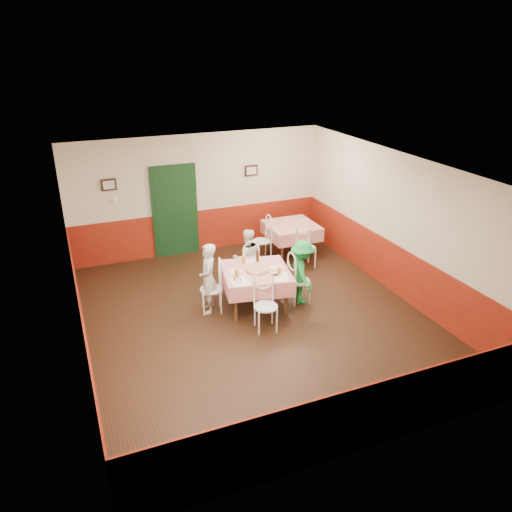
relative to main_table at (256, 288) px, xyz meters
name	(u,v)px	position (x,y,z in m)	size (l,w,h in m)	color
floor	(256,318)	(-0.17, -0.41, -0.38)	(7.00, 7.00, 0.00)	black
ceiling	(256,168)	(-0.17, -0.41, 2.42)	(7.00, 7.00, 0.00)	white
back_wall	(199,194)	(-0.17, 3.09, 1.02)	(6.00, 0.10, 2.80)	beige
front_wall	(371,357)	(-0.17, -3.91, 1.02)	(6.00, 0.10, 2.80)	beige
left_wall	(74,276)	(-3.17, -0.41, 1.02)	(0.10, 7.00, 2.80)	beige
right_wall	(398,225)	(2.83, -0.41, 1.02)	(0.10, 7.00, 2.80)	beige
wainscot_back	(201,231)	(-0.17, 3.08, 0.12)	(6.00, 0.03, 1.00)	maroon
wainscot_front	(364,418)	(-0.17, -3.89, 0.12)	(6.00, 0.03, 1.00)	maroon
wainscot_left	(83,327)	(-3.16, -0.41, 0.12)	(0.03, 7.00, 1.00)	maroon
wainscot_right	(392,267)	(2.81, -0.41, 0.12)	(0.03, 7.00, 1.00)	maroon
door	(175,212)	(-0.77, 3.04, 0.68)	(0.96, 0.06, 2.10)	black
picture_left	(109,185)	(-2.17, 3.04, 1.48)	(0.32, 0.03, 0.26)	black
picture_right	(251,171)	(1.13, 3.04, 1.48)	(0.32, 0.03, 0.26)	black
thermostat	(115,200)	(-2.07, 3.04, 1.12)	(0.10, 0.03, 0.10)	white
main_table	(256,288)	(0.00, 0.00, 0.00)	(1.22, 1.22, 0.77)	red
second_table	(291,240)	(1.72, 2.01, 0.00)	(1.12, 1.12, 0.77)	red
chair_left	(211,289)	(-0.84, 0.16, 0.08)	(0.42, 0.42, 0.90)	white
chair_right	(299,281)	(0.84, -0.16, 0.08)	(0.42, 0.42, 0.90)	white
chair_far	(248,267)	(0.16, 0.84, 0.08)	(0.42, 0.42, 0.90)	white
chair_near	(266,307)	(-0.16, -0.84, 0.08)	(0.42, 0.42, 0.90)	white
chair_second_a	(262,241)	(0.97, 2.01, 0.08)	(0.42, 0.42, 0.90)	white
chair_second_b	(306,248)	(1.72, 1.26, 0.08)	(0.42, 0.42, 0.90)	white
pizza	(257,270)	(0.01, -0.02, 0.40)	(0.42, 0.42, 0.03)	#B74723
plate_left	(235,272)	(-0.39, 0.05, 0.39)	(0.25, 0.25, 0.01)	white
plate_right	(277,268)	(0.40, -0.06, 0.39)	(0.25, 0.25, 0.01)	white
plate_far	(251,261)	(0.06, 0.39, 0.39)	(0.25, 0.25, 0.01)	white
glass_a	(237,274)	(-0.44, -0.16, 0.46)	(0.08, 0.08, 0.15)	#BF7219
glass_b	(279,271)	(0.33, -0.32, 0.45)	(0.07, 0.07, 0.13)	#BF7219
glass_c	(244,260)	(-0.09, 0.41, 0.45)	(0.07, 0.07, 0.13)	#BF7219
beer_bottle	(257,256)	(0.17, 0.35, 0.50)	(0.06, 0.06, 0.23)	#381C0A
shaker_a	(238,280)	(-0.48, -0.33, 0.43)	(0.04, 0.04, 0.09)	silver
shaker_b	(241,281)	(-0.46, -0.40, 0.43)	(0.04, 0.04, 0.09)	silver
shaker_c	(234,278)	(-0.52, -0.26, 0.43)	(0.04, 0.04, 0.09)	#B23319
menu_left	(240,281)	(-0.45, -0.32, 0.39)	(0.30, 0.40, 0.00)	white
menu_right	(280,277)	(0.29, -0.43, 0.39)	(0.30, 0.40, 0.00)	white
wallet	(275,275)	(0.23, -0.34, 0.40)	(0.11, 0.09, 0.02)	black
diner_left	(208,278)	(-0.88, 0.17, 0.30)	(0.49, 0.32, 1.35)	gray
diner_far	(247,258)	(0.17, 0.88, 0.25)	(0.60, 0.47, 1.24)	gray
diner_right	(302,272)	(0.88, -0.17, 0.26)	(0.82, 0.47, 1.27)	gray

